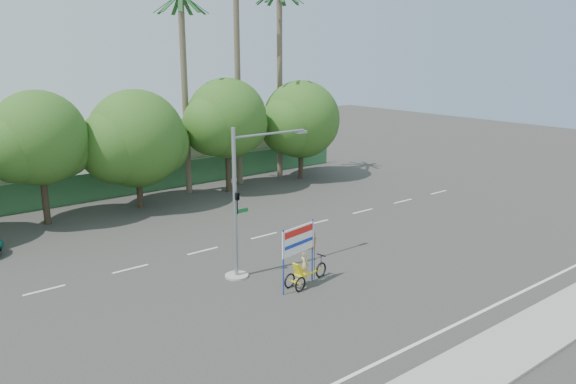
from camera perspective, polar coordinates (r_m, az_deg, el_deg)
ground at (r=25.14m, az=4.73°, el=-9.98°), size 120.00×120.00×0.00m
sidewalk_near at (r=20.92m, az=19.46°, el=-15.97°), size 50.00×2.40×0.12m
fence at (r=42.30m, az=-15.51°, el=1.07°), size 38.00×0.08×2.00m
building_right at (r=49.54m, az=-9.13°, el=4.25°), size 14.00×8.00×3.60m
tree_left at (r=36.09m, az=-24.05°, el=4.70°), size 6.66×5.60×8.07m
tree_center at (r=38.08m, az=-15.23°, el=4.98°), size 7.62×6.40×7.85m
tree_right at (r=41.19m, az=-6.28°, el=7.16°), size 6.90×5.80×8.36m
tree_far_right at (r=45.35m, az=1.29°, el=7.14°), size 7.38×6.20×7.94m
palm_tall at (r=43.24m, az=-5.21°, el=14.47°), size 3.73×3.79×17.45m
palm_mid at (r=45.57m, az=-0.86°, el=13.18°), size 3.73×3.79×15.45m
palm_short at (r=40.97m, az=-10.54°, el=12.06°), size 3.73×3.79×14.45m
traffic_signal at (r=25.77m, az=-4.79°, el=-2.43°), size 4.72×1.10×7.00m
trike_billboard at (r=25.13m, az=1.48°, el=-6.94°), size 3.03×1.00×3.01m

